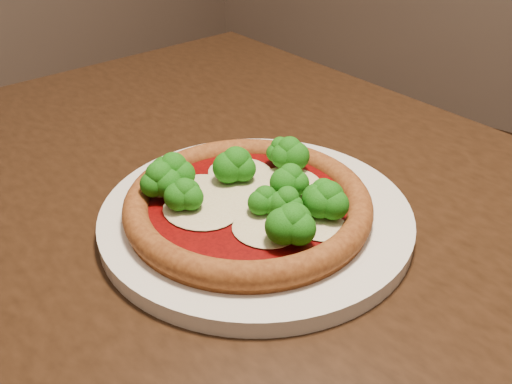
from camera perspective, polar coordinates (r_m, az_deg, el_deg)
The scene contains 3 objects.
dining_table at distance 0.66m, azimuth 7.00°, elevation -11.66°, with size 1.41×1.00×0.75m.
plate at distance 0.61m, azimuth -0.00°, elevation -2.48°, with size 0.33×0.33×0.02m, color silver.
pizza at distance 0.59m, azimuth -0.71°, elevation -0.57°, with size 0.26×0.26×0.06m.
Camera 1 is at (0.03, -0.45, 1.10)m, focal length 40.00 mm.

